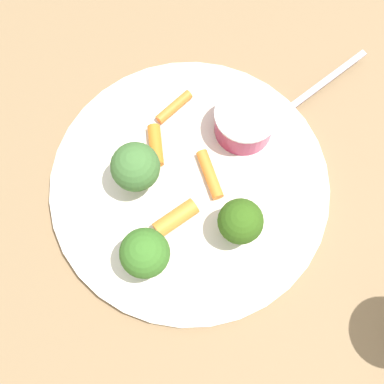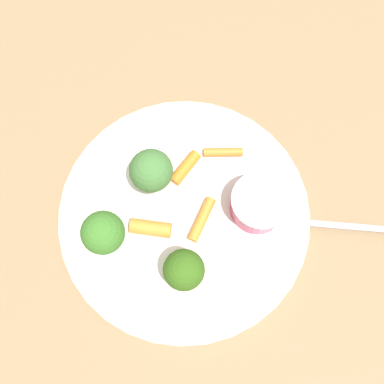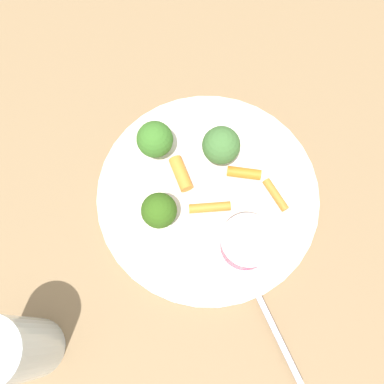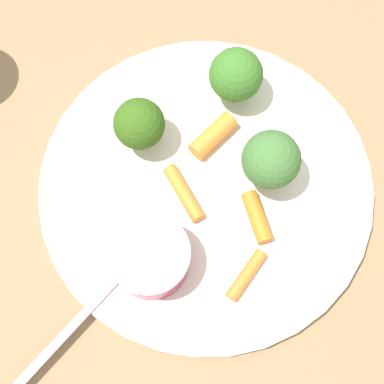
{
  "view_description": "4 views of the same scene",
  "coord_description": "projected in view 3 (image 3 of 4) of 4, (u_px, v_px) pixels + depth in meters",
  "views": [
    {
      "loc": [
        0.01,
        -0.16,
        0.47
      ],
      "look_at": [
        0.0,
        -0.01,
        0.02
      ],
      "focal_mm": 45.82,
      "sensor_mm": 36.0,
      "label": 1
    },
    {
      "loc": [
        0.09,
        -0.08,
        0.47
      ],
      "look_at": [
        -0.01,
        0.02,
        0.03
      ],
      "focal_mm": 40.09,
      "sensor_mm": 36.0,
      "label": 2
    },
    {
      "loc": [
        0.16,
        0.03,
        0.5
      ],
      "look_at": [
        0.01,
        -0.02,
        0.03
      ],
      "focal_mm": 38.81,
      "sensor_mm": 36.0,
      "label": 3
    },
    {
      "loc": [
        0.03,
        0.16,
        0.45
      ],
      "look_at": [
        0.01,
        0.01,
        0.02
      ],
      "focal_mm": 53.19,
      "sensor_mm": 36.0,
      "label": 4
    }
  ],
  "objects": [
    {
      "name": "carrot_stick_1",
      "position": [
        244.0,
        173.0,
        0.52
      ],
      "size": [
        0.02,
        0.04,
        0.01
      ],
      "primitive_type": "cylinder",
      "rotation": [
        1.57,
        0.0,
        0.17
      ],
      "color": "orange",
      "rests_on": "plate"
    },
    {
      "name": "drinking_glass",
      "position": [
        14.0,
        350.0,
        0.41
      ],
      "size": [
        0.06,
        0.06,
        0.13
      ],
      "primitive_type": "cylinder",
      "color": "silver",
      "rests_on": "ground_plane"
    },
    {
      "name": "carrot_stick_0",
      "position": [
        210.0,
        207.0,
        0.5
      ],
      "size": [
        0.03,
        0.05,
        0.01
      ],
      "primitive_type": "cylinder",
      "rotation": [
        1.57,
        0.0,
        3.53
      ],
      "color": "orange",
      "rests_on": "plate"
    },
    {
      "name": "broccoli_floret_0",
      "position": [
        159.0,
        211.0,
        0.47
      ],
      "size": [
        0.04,
        0.04,
        0.05
      ],
      "color": "#8AB765",
      "rests_on": "plate"
    },
    {
      "name": "carrot_stick_3",
      "position": [
        181.0,
        174.0,
        0.51
      ],
      "size": [
        0.04,
        0.04,
        0.02
      ],
      "primitive_type": "cylinder",
      "rotation": [
        1.57,
        0.0,
        5.39
      ],
      "color": "orange",
      "rests_on": "plate"
    },
    {
      "name": "broccoli_floret_1",
      "position": [
        218.0,
        144.0,
        0.5
      ],
      "size": [
        0.05,
        0.05,
        0.06
      ],
      "color": "#92BE5D",
      "rests_on": "plate"
    },
    {
      "name": "sauce_cup",
      "position": [
        247.0,
        243.0,
        0.48
      ],
      "size": [
        0.06,
        0.06,
        0.04
      ],
      "color": "#9A264A",
      "rests_on": "plate"
    },
    {
      "name": "ground_plane",
      "position": [
        208.0,
        196.0,
        0.53
      ],
      "size": [
        2.4,
        2.4,
        0.0
      ],
      "primitive_type": "plane",
      "color": "olive"
    },
    {
      "name": "broccoli_floret_2",
      "position": [
        155.0,
        140.0,
        0.5
      ],
      "size": [
        0.04,
        0.04,
        0.06
      ],
      "color": "#8DC365",
      "rests_on": "plate"
    },
    {
      "name": "carrot_stick_2",
      "position": [
        276.0,
        195.0,
        0.51
      ],
      "size": [
        0.04,
        0.04,
        0.01
      ],
      "primitive_type": "cylinder",
      "rotation": [
        1.57,
        0.0,
        5.54
      ],
      "color": "orange",
      "rests_on": "plate"
    },
    {
      "name": "fork",
      "position": [
        262.0,
        304.0,
        0.47
      ],
      "size": [
        0.14,
        0.13,
        0.0
      ],
      "color": "#B9ABBD",
      "rests_on": "plate"
    },
    {
      "name": "plate",
      "position": [
        208.0,
        194.0,
        0.52
      ],
      "size": [
        0.28,
        0.28,
        0.01
      ],
      "primitive_type": "cylinder",
      "color": "silver",
      "rests_on": "ground_plane"
    }
  ]
}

